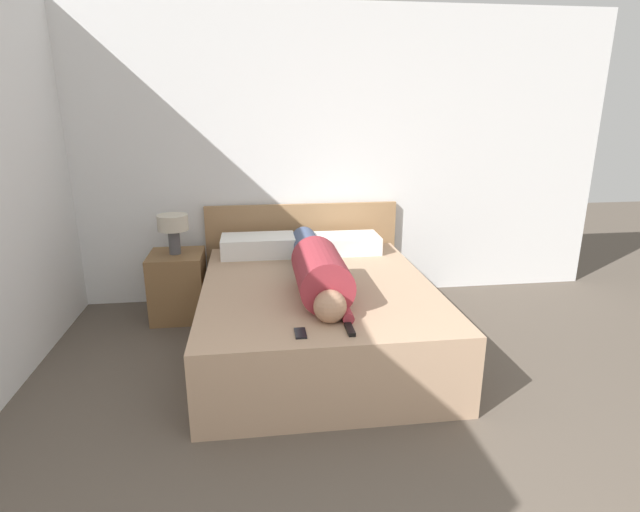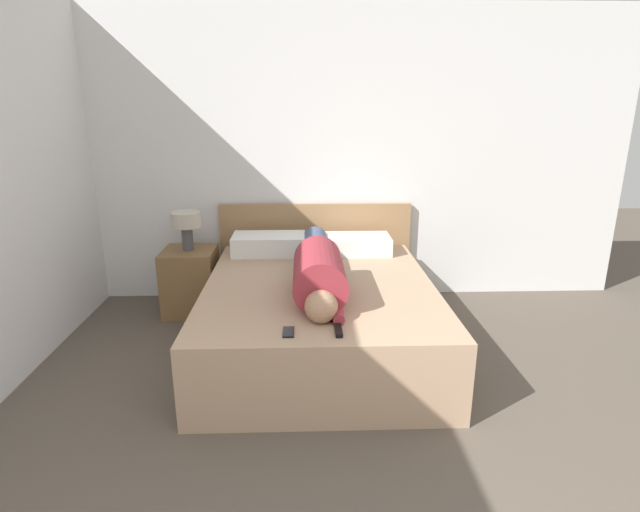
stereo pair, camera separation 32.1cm
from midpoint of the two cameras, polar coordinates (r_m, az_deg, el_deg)
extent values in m
cube|color=white|center=(4.60, 3.25, 11.09)|extent=(5.45, 0.06, 2.60)
cube|color=tan|center=(3.71, 2.41, -6.93)|extent=(1.64, 2.01, 0.52)
cube|color=#A37A51|center=(4.68, 1.44, 0.58)|extent=(1.76, 0.04, 0.90)
cube|color=brown|center=(4.47, -12.57, -2.84)|extent=(0.44, 0.46, 0.57)
cylinder|color=#4C4C51|center=(4.36, -12.89, 1.95)|extent=(0.09, 0.09, 0.20)
cylinder|color=beige|center=(4.32, -13.04, 4.07)|extent=(0.25, 0.25, 0.13)
sphere|color=tan|center=(2.95, 3.27, -5.84)|extent=(0.20, 0.20, 0.20)
cylinder|color=#992D38|center=(3.29, 2.67, -2.03)|extent=(0.34, 0.68, 0.34)
cylinder|color=#47567A|center=(4.02, 1.83, 0.55)|extent=(0.22, 0.81, 0.22)
cylinder|color=#992D38|center=(3.03, 5.10, -6.57)|extent=(0.07, 0.22, 0.07)
cube|color=white|center=(4.32, -3.74, 1.34)|extent=(0.62, 0.35, 0.17)
cube|color=white|center=(4.36, 6.20, 1.31)|extent=(0.59, 0.35, 0.15)
cube|color=black|center=(2.86, 5.37, -8.55)|extent=(0.04, 0.15, 0.02)
cube|color=black|center=(2.84, -0.37, -8.76)|extent=(0.06, 0.13, 0.01)
camera|label=1|loc=(0.16, -87.29, 0.82)|focal=28.00mm
camera|label=2|loc=(0.16, 92.71, -0.82)|focal=28.00mm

